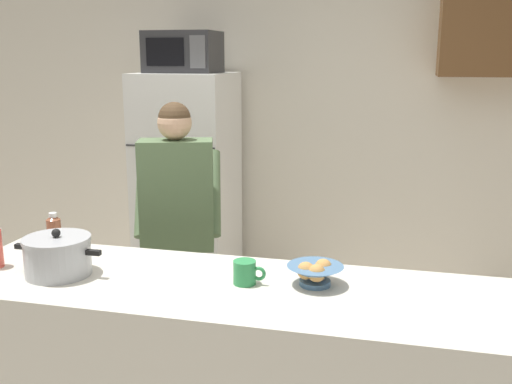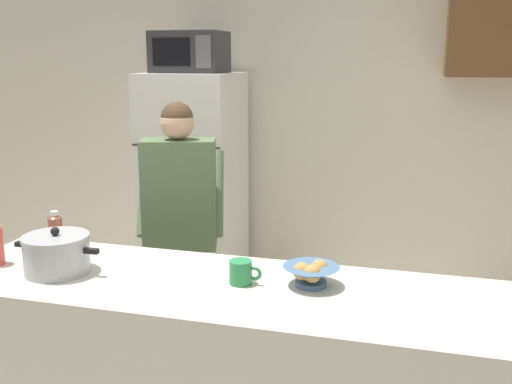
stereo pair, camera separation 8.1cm
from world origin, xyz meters
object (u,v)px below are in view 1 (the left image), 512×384
Objects in this scene: refrigerator at (188,191)px; coffee_mug at (245,272)px; cooking_pot at (58,256)px; bread_bowl at (315,273)px; person_near_pot at (177,211)px; bottle_near_edge at (54,232)px; microwave at (183,52)px.

coffee_mug is (0.91, -1.82, 0.13)m from refrigerator.
bread_bowl is at bearing 7.23° from cooking_pot.
cooking_pot is 1.05m from bread_bowl.
person_near_pot reaches higher than cooking_pot.
bottle_near_edge is (-0.36, -0.64, 0.04)m from person_near_pot.
person_near_pot is 1.17m from bread_bowl.
cooking_pot is at bearing -172.77° from bread_bowl.
coffee_mug is at bearing -63.38° from refrigerator.
refrigerator reaches higher than person_near_pot.
cooking_pot is at bearing -85.71° from microwave.
microwave is at bearing 124.02° from bread_bowl.
person_near_pot is 4.05× the size of cooking_pot.
bottle_near_edge is at bearing 173.52° from bread_bowl.
cooking_pot reaches higher than bread_bowl.
person_near_pot is at bearing 126.25° from coffee_mug.
cooking_pot is 2.15× the size of bottle_near_edge.
person_near_pot is (0.31, -0.98, -0.86)m from microwave.
cooking_pot is 2.95× the size of coffee_mug.
refrigerator is 1.08× the size of person_near_pot.
refrigerator reaches higher than bread_bowl.
cooking_pot is (0.14, -1.88, -0.82)m from microwave.
bread_bowl is at bearing -55.98° from microwave.
bread_bowl is (1.18, -1.75, -0.85)m from microwave.
refrigerator is 3.51× the size of microwave.
refrigerator is at bearing 88.37° from bottle_near_edge.
coffee_mug is 0.73× the size of bottle_near_edge.
microwave is 2.15× the size of bread_bowl.
microwave is at bearing -89.93° from refrigerator.
refrigerator reaches higher than cooking_pot.
person_near_pot reaches higher than coffee_mug.
person_near_pot is 7.01× the size of bread_bowl.
person_near_pot is 1.02m from coffee_mug.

